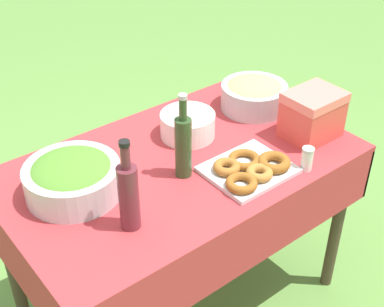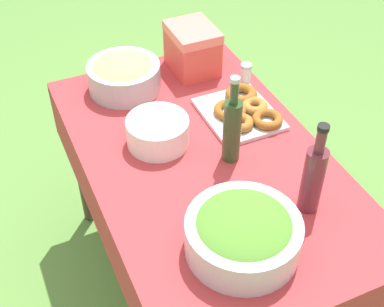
{
  "view_description": "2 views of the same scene",
  "coord_description": "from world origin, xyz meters",
  "px_view_note": "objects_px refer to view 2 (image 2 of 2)",
  "views": [
    {
      "loc": [
        0.95,
        1.27,
        1.87
      ],
      "look_at": [
        -0.02,
        0.05,
        0.81
      ],
      "focal_mm": 50.0,
      "sensor_mm": 36.0,
      "label": 1
    },
    {
      "loc": [
        1.18,
        -0.58,
        1.94
      ],
      "look_at": [
        0.03,
        -0.06,
        0.82
      ],
      "focal_mm": 50.0,
      "sensor_mm": 36.0,
      "label": 2
    }
  ],
  "objects_px": {
    "salad_bowl": "(243,233)",
    "cooler_box": "(192,49)",
    "wine_bottle": "(313,177)",
    "donut_platter": "(243,111)",
    "plate_stack": "(158,132)",
    "pasta_bowl": "(124,74)",
    "olive_oil_bottle": "(232,128)"
  },
  "relations": [
    {
      "from": "salad_bowl",
      "to": "cooler_box",
      "type": "distance_m",
      "value": 0.93
    },
    {
      "from": "salad_bowl",
      "to": "wine_bottle",
      "type": "relative_size",
      "value": 1.02
    },
    {
      "from": "donut_platter",
      "to": "plate_stack",
      "type": "relative_size",
      "value": 1.51
    },
    {
      "from": "pasta_bowl",
      "to": "donut_platter",
      "type": "distance_m",
      "value": 0.48
    },
    {
      "from": "salad_bowl",
      "to": "donut_platter",
      "type": "relative_size",
      "value": 1.0
    },
    {
      "from": "salad_bowl",
      "to": "cooler_box",
      "type": "height_order",
      "value": "cooler_box"
    },
    {
      "from": "plate_stack",
      "to": "olive_oil_bottle",
      "type": "xyz_separation_m",
      "value": [
        0.17,
        0.19,
        0.08
      ]
    },
    {
      "from": "donut_platter",
      "to": "olive_oil_bottle",
      "type": "distance_m",
      "value": 0.25
    },
    {
      "from": "olive_oil_bottle",
      "to": "wine_bottle",
      "type": "relative_size",
      "value": 1.01
    },
    {
      "from": "plate_stack",
      "to": "olive_oil_bottle",
      "type": "relative_size",
      "value": 0.67
    },
    {
      "from": "salad_bowl",
      "to": "donut_platter",
      "type": "height_order",
      "value": "salad_bowl"
    },
    {
      "from": "cooler_box",
      "to": "wine_bottle",
      "type": "bearing_deg",
      "value": 0.39
    },
    {
      "from": "salad_bowl",
      "to": "olive_oil_bottle",
      "type": "xyz_separation_m",
      "value": [
        -0.35,
        0.14,
        0.06
      ]
    },
    {
      "from": "pasta_bowl",
      "to": "plate_stack",
      "type": "bearing_deg",
      "value": -0.11
    },
    {
      "from": "salad_bowl",
      "to": "wine_bottle",
      "type": "bearing_deg",
      "value": 103.14
    },
    {
      "from": "wine_bottle",
      "to": "salad_bowl",
      "type": "bearing_deg",
      "value": -76.86
    },
    {
      "from": "wine_bottle",
      "to": "cooler_box",
      "type": "relative_size",
      "value": 1.48
    },
    {
      "from": "cooler_box",
      "to": "olive_oil_bottle",
      "type": "bearing_deg",
      "value": -10.93
    },
    {
      "from": "salad_bowl",
      "to": "donut_platter",
      "type": "distance_m",
      "value": 0.61
    },
    {
      "from": "salad_bowl",
      "to": "plate_stack",
      "type": "xyz_separation_m",
      "value": [
        -0.52,
        -0.05,
        -0.02
      ]
    },
    {
      "from": "pasta_bowl",
      "to": "plate_stack",
      "type": "relative_size",
      "value": 1.31
    },
    {
      "from": "pasta_bowl",
      "to": "plate_stack",
      "type": "height_order",
      "value": "pasta_bowl"
    },
    {
      "from": "donut_platter",
      "to": "cooler_box",
      "type": "height_order",
      "value": "cooler_box"
    },
    {
      "from": "salad_bowl",
      "to": "plate_stack",
      "type": "distance_m",
      "value": 0.52
    },
    {
      "from": "cooler_box",
      "to": "donut_platter",
      "type": "bearing_deg",
      "value": 6.27
    },
    {
      "from": "pasta_bowl",
      "to": "donut_platter",
      "type": "height_order",
      "value": "pasta_bowl"
    },
    {
      "from": "olive_oil_bottle",
      "to": "cooler_box",
      "type": "xyz_separation_m",
      "value": [
        -0.54,
        0.1,
        -0.03
      ]
    },
    {
      "from": "olive_oil_bottle",
      "to": "wine_bottle",
      "type": "height_order",
      "value": "olive_oil_bottle"
    },
    {
      "from": "plate_stack",
      "to": "cooler_box",
      "type": "distance_m",
      "value": 0.48
    },
    {
      "from": "cooler_box",
      "to": "salad_bowl",
      "type": "bearing_deg",
      "value": -15.55
    },
    {
      "from": "pasta_bowl",
      "to": "cooler_box",
      "type": "relative_size",
      "value": 1.32
    },
    {
      "from": "plate_stack",
      "to": "pasta_bowl",
      "type": "bearing_deg",
      "value": 179.89
    }
  ]
}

